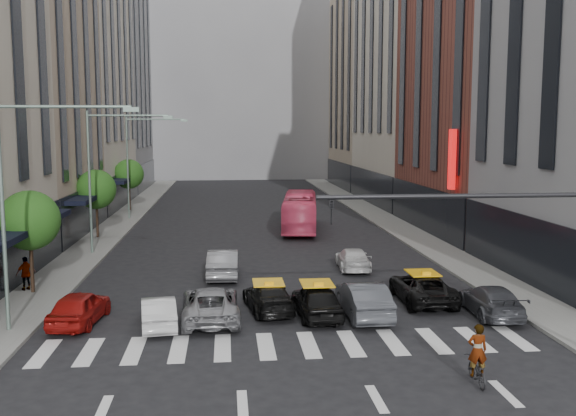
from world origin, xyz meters
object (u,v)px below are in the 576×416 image
object	(u,v)px
streetlamp_mid	(104,163)
bus	(300,212)
car_white_front	(158,312)
motorcycle	(477,371)
car_red	(79,307)
streetlamp_far	(138,153)
taxi_left	(268,297)
streetlamp_near	(27,184)
taxi_center	(317,300)
pedestrian_far	(26,273)

from	to	relation	value
streetlamp_mid	bus	size ratio (longest dim) A/B	0.84
car_white_front	motorcycle	world-z (taller)	car_white_front
car_white_front	motorcycle	size ratio (longest dim) A/B	2.41
car_red	streetlamp_far	bearing A→B (deg)	-80.28
motorcycle	streetlamp_mid	bearing A→B (deg)	-51.96
car_white_front	taxi_left	distance (m)	4.96
streetlamp_near	streetlamp_far	xyz separation A→B (m)	(0.00, 32.00, 0.00)
streetlamp_near	taxi_left	distance (m)	11.01
streetlamp_mid	car_red	bearing A→B (deg)	-84.05
streetlamp_far	motorcycle	xyz separation A→B (m)	(15.45, -38.67, -5.48)
streetlamp_near	car_red	world-z (taller)	streetlamp_near
taxi_center	streetlamp_mid	bearing A→B (deg)	-56.28
streetlamp_mid	streetlamp_far	size ratio (longest dim) A/B	1.00
motorcycle	streetlamp_near	bearing A→B (deg)	-19.58
streetlamp_mid	bus	distance (m)	16.57
streetlamp_near	taxi_center	bearing A→B (deg)	5.04
car_red	taxi_center	size ratio (longest dim) A/B	0.97
streetlamp_mid	bus	world-z (taller)	streetlamp_mid
streetlamp_near	pedestrian_far	distance (m)	8.37
car_white_front	taxi_left	world-z (taller)	taxi_left
pedestrian_far	bus	bearing A→B (deg)	-169.33
car_white_front	bus	distance (m)	25.86
motorcycle	streetlamp_far	bearing A→B (deg)	-64.45
streetlamp_mid	taxi_center	xyz separation A→B (m)	(11.44, -14.99, -5.18)
streetlamp_mid	car_white_front	xyz separation A→B (m)	(4.84, -15.77, -5.27)
streetlamp_mid	streetlamp_far	distance (m)	16.00
taxi_center	streetlamp_far	bearing A→B (deg)	-73.37
taxi_center	motorcycle	distance (m)	8.67
streetlamp_mid	motorcycle	size ratio (longest dim) A/B	5.63
taxi_left	taxi_center	bearing A→B (deg)	143.89
streetlamp_mid	streetlamp_far	bearing A→B (deg)	90.00
streetlamp_far	pedestrian_far	size ratio (longest dim) A/B	5.42
streetlamp_far	taxi_left	size ratio (longest dim) A/B	2.05
streetlamp_far	taxi_center	distance (m)	33.44
pedestrian_far	car_white_front	bearing A→B (deg)	99.94
streetlamp_far	taxi_left	xyz separation A→B (m)	(9.44, -29.92, -5.27)
streetlamp_near	car_white_front	distance (m)	7.16
bus	pedestrian_far	xyz separation A→B (m)	(-15.62, -18.19, -0.50)
taxi_left	pedestrian_far	distance (m)	12.40
streetlamp_far	car_white_front	distance (m)	32.57
bus	motorcycle	bearing A→B (deg)	101.26
bus	pedestrian_far	world-z (taller)	bus
streetlamp_mid	bus	bearing A→B (deg)	32.58
car_white_front	pedestrian_far	world-z (taller)	pedestrian_far
streetlamp_mid	car_red	size ratio (longest dim) A/B	2.18
streetlamp_near	streetlamp_far	bearing A→B (deg)	90.00
taxi_center	car_red	bearing A→B (deg)	-3.29
streetlamp_far	motorcycle	world-z (taller)	streetlamp_far
streetlamp_mid	streetlamp_near	bearing A→B (deg)	-90.00
car_white_front	bus	world-z (taller)	bus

